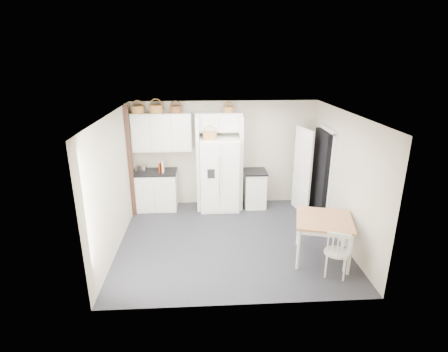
{
  "coord_description": "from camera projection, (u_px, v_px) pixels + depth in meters",
  "views": [
    {
      "loc": [
        -0.52,
        -6.39,
        3.62
      ],
      "look_at": [
        -0.11,
        0.4,
        1.26
      ],
      "focal_mm": 28.0,
      "sensor_mm": 36.0,
      "label": 1
    }
  ],
  "objects": [
    {
      "name": "cookbook_cream",
      "position": [
        163.0,
        167.0,
        8.32
      ],
      "size": [
        0.04,
        0.17,
        0.25
      ],
      "primitive_type": "cube",
      "rotation": [
        0.0,
        0.0,
        -0.04
      ],
      "color": "beige",
      "rests_on": "counter_left"
    },
    {
      "name": "cookbook_red",
      "position": [
        160.0,
        168.0,
        8.32
      ],
      "size": [
        0.06,
        0.15,
        0.22
      ],
      "primitive_type": "cube",
      "rotation": [
        0.0,
        0.0,
        -0.21
      ],
      "color": "maroon",
      "rests_on": "counter_left"
    },
    {
      "name": "counter_left",
      "position": [
        155.0,
        172.0,
        8.43
      ],
      "size": [
        1.05,
        0.68,
        0.04
      ],
      "primitive_type": "cube",
      "color": "black",
      "rests_on": "base_cab_left"
    },
    {
      "name": "trim_post",
      "position": [
        130.0,
        163.0,
        7.96
      ],
      "size": [
        0.09,
        0.09,
        2.6
      ],
      "primitive_type": "cube",
      "color": "black",
      "rests_on": "floor"
    },
    {
      "name": "fridge_panel_left",
      "position": [
        198.0,
        163.0,
        8.43
      ],
      "size": [
        0.08,
        0.6,
        2.3
      ],
      "primitive_type": "cube",
      "color": "white",
      "rests_on": "floor"
    },
    {
      "name": "door_slab",
      "position": [
        302.0,
        171.0,
        8.27
      ],
      "size": [
        0.21,
        0.79,
        2.05
      ],
      "primitive_type": "cube",
      "rotation": [
        0.0,
        0.0,
        -1.36
      ],
      "color": "white",
      "rests_on": "floor"
    },
    {
      "name": "doorway_void",
      "position": [
        322.0,
        175.0,
        7.97
      ],
      "size": [
        0.18,
        0.85,
        2.05
      ],
      "primitive_type": "cube",
      "color": "black",
      "rests_on": "floor"
    },
    {
      "name": "basket_upper_c",
      "position": [
        176.0,
        109.0,
        8.1
      ],
      "size": [
        0.28,
        0.28,
        0.16
      ],
      "primitive_type": "cylinder",
      "color": "brown",
      "rests_on": "upper_cabinet"
    },
    {
      "name": "basket_upper_b",
      "position": [
        156.0,
        109.0,
        8.07
      ],
      "size": [
        0.32,
        0.32,
        0.19
      ],
      "primitive_type": "cylinder",
      "color": "#A26A31",
      "rests_on": "upper_cabinet"
    },
    {
      "name": "dining_table",
      "position": [
        322.0,
        239.0,
        6.45
      ],
      "size": [
        1.21,
        1.21,
        0.82
      ],
      "primitive_type": "cube",
      "rotation": [
        0.0,
        0.0,
        -0.26
      ],
      "color": "#97562D",
      "rests_on": "floor"
    },
    {
      "name": "counter_right",
      "position": [
        255.0,
        172.0,
        8.59
      ],
      "size": [
        0.55,
        0.65,
        0.04
      ],
      "primitive_type": "cube",
      "color": "black",
      "rests_on": "base_cab_right"
    },
    {
      "name": "basket_bridge_b",
      "position": [
        228.0,
        109.0,
        8.18
      ],
      "size": [
        0.24,
        0.24,
        0.14
      ],
      "primitive_type": "cylinder",
      "color": "#A26A31",
      "rests_on": "bridge_cabinet"
    },
    {
      "name": "fridge_panel_right",
      "position": [
        240.0,
        163.0,
        8.49
      ],
      "size": [
        0.08,
        0.6,
        2.3
      ],
      "primitive_type": "cube",
      "color": "white",
      "rests_on": "floor"
    },
    {
      "name": "ceiling",
      "position": [
        231.0,
        114.0,
        6.39
      ],
      "size": [
        4.5,
        4.5,
        0.0
      ],
      "primitive_type": "plane",
      "color": "white",
      "rests_on": "wall_back"
    },
    {
      "name": "basket_upper_a",
      "position": [
        138.0,
        110.0,
        8.05
      ],
      "size": [
        0.29,
        0.29,
        0.17
      ],
      "primitive_type": "cylinder",
      "color": "#A26A31",
      "rests_on": "upper_cabinet"
    },
    {
      "name": "floor",
      "position": [
        231.0,
        240.0,
        7.24
      ],
      "size": [
        4.5,
        4.5,
        0.0
      ],
      "primitive_type": "plane",
      "color": "black",
      "rests_on": "ground"
    },
    {
      "name": "wall_left",
      "position": [
        114.0,
        183.0,
        6.69
      ],
      "size": [
        0.0,
        4.0,
        4.0
      ],
      "primitive_type": "plane",
      "rotation": [
        1.57,
        0.0,
        1.57
      ],
      "color": "#AFA58B",
      "rests_on": "floor"
    },
    {
      "name": "base_cab_left",
      "position": [
        156.0,
        191.0,
        8.59
      ],
      "size": [
        1.0,
        0.63,
        0.93
      ],
      "primitive_type": "cube",
      "color": "white",
      "rests_on": "floor"
    },
    {
      "name": "basket_fridge_a",
      "position": [
        210.0,
        136.0,
        8.05
      ],
      "size": [
        0.32,
        0.32,
        0.17
      ],
      "primitive_type": "cylinder",
      "color": "#A26A31",
      "rests_on": "refrigerator"
    },
    {
      "name": "wall_right",
      "position": [
        344.0,
        178.0,
        6.94
      ],
      "size": [
        0.0,
        4.0,
        4.0
      ],
      "primitive_type": "plane",
      "rotation": [
        1.57,
        0.0,
        -1.57
      ],
      "color": "#AFA58B",
      "rests_on": "floor"
    },
    {
      "name": "base_cab_right",
      "position": [
        255.0,
        189.0,
        8.74
      ],
      "size": [
        0.51,
        0.61,
        0.89
      ],
      "primitive_type": "cube",
      "color": "white",
      "rests_on": "floor"
    },
    {
      "name": "wall_back",
      "position": [
        225.0,
        154.0,
        8.7
      ],
      "size": [
        4.5,
        0.0,
        4.5
      ],
      "primitive_type": "plane",
      "rotation": [
        1.57,
        0.0,
        0.0
      ],
      "color": "#AFA58B",
      "rests_on": "floor"
    },
    {
      "name": "toaster",
      "position": [
        141.0,
        168.0,
        8.35
      ],
      "size": [
        0.27,
        0.19,
        0.17
      ],
      "primitive_type": "cube",
      "rotation": [
        0.0,
        0.0,
        -0.2
      ],
      "color": "silver",
      "rests_on": "counter_left"
    },
    {
      "name": "windsor_chair",
      "position": [
        337.0,
        252.0,
        5.95
      ],
      "size": [
        0.54,
        0.52,
        0.87
      ],
      "primitive_type": "cube",
      "rotation": [
        0.0,
        0.0,
        -0.38
      ],
      "color": "white",
      "rests_on": "floor"
    },
    {
      "name": "refrigerator",
      "position": [
        219.0,
        174.0,
        8.47
      ],
      "size": [
        0.92,
        0.74,
        1.78
      ],
      "primitive_type": "cube",
      "color": "white",
      "rests_on": "floor"
    },
    {
      "name": "bridge_cabinet",
      "position": [
        219.0,
        122.0,
        8.26
      ],
      "size": [
        1.12,
        0.34,
        0.45
      ],
      "primitive_type": "cube",
      "color": "white",
      "rests_on": "wall_back"
    },
    {
      "name": "upper_cabinet",
      "position": [
        162.0,
        132.0,
        8.26
      ],
      "size": [
        1.4,
        0.34,
        0.9
      ],
      "primitive_type": "cube",
      "color": "white",
      "rests_on": "wall_back"
    }
  ]
}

